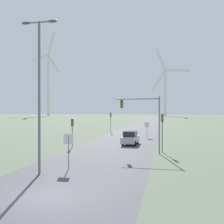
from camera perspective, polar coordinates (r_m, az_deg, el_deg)
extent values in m
plane|color=#5B6651|center=(14.97, -14.17, -17.51)|extent=(600.00, 600.00, 0.00)
cube|color=#47474C|center=(61.31, 5.82, -3.98)|extent=(10.00, 240.00, 0.01)
cylinder|color=slate|center=(19.45, -15.57, 2.94)|extent=(0.18, 0.18, 10.95)
cylinder|color=slate|center=(20.43, -15.59, 18.32)|extent=(2.04, 0.10, 0.10)
ellipsoid|color=#4C4C51|center=(20.90, -18.20, 17.90)|extent=(0.70, 0.32, 0.20)
ellipsoid|color=#4C4C51|center=(20.01, -12.84, 18.72)|extent=(0.70, 0.32, 0.20)
cylinder|color=slate|center=(20.94, -9.45, -8.71)|extent=(0.07, 0.07, 2.59)
cube|color=white|center=(20.78, -9.47, -5.81)|extent=(0.81, 0.01, 0.81)
cube|color=red|center=(20.80, -9.45, -5.80)|extent=(0.76, 0.02, 0.76)
cylinder|color=slate|center=(44.51, 7.61, -4.02)|extent=(0.07, 0.07, 2.46)
cube|color=white|center=(44.43, 7.61, -2.73)|extent=(0.81, 0.01, 0.81)
cube|color=red|center=(44.44, 7.61, -2.73)|extent=(0.76, 0.02, 0.76)
cylinder|color=slate|center=(33.43, -8.65, -4.53)|extent=(0.11, 0.11, 3.53)
cube|color=#4C511E|center=(33.34, -8.65, -2.28)|extent=(0.28, 0.24, 0.90)
sphere|color=red|center=(33.21, -8.73, -1.82)|extent=(0.16, 0.16, 0.16)
sphere|color=gold|center=(33.22, -8.73, -2.29)|extent=(0.16, 0.16, 0.16)
sphere|color=green|center=(33.23, -8.73, -2.75)|extent=(0.16, 0.16, 0.16)
cylinder|color=slate|center=(29.23, 10.89, -4.55)|extent=(0.11, 0.11, 4.22)
cube|color=#4C511E|center=(29.13, 10.89, -1.30)|extent=(0.28, 0.24, 0.90)
sphere|color=red|center=(28.99, 10.89, -0.77)|extent=(0.16, 0.16, 0.16)
sphere|color=gold|center=(29.00, 10.89, -1.30)|extent=(0.16, 0.16, 0.16)
sphere|color=green|center=(29.01, 10.89, -1.84)|extent=(0.16, 0.16, 0.16)
cylinder|color=slate|center=(53.82, -0.28, -2.35)|extent=(0.11, 0.11, 4.18)
cube|color=#4C511E|center=(53.77, -0.28, -0.61)|extent=(0.28, 0.24, 0.90)
sphere|color=red|center=(53.63, -0.31, -0.32)|extent=(0.16, 0.16, 0.16)
sphere|color=gold|center=(53.63, -0.31, -0.61)|extent=(0.16, 0.16, 0.16)
sphere|color=green|center=(53.64, -0.31, -0.90)|extent=(0.16, 0.16, 0.16)
cylinder|color=slate|center=(28.16, 10.26, -2.82)|extent=(0.14, 0.14, 6.09)
cylinder|color=slate|center=(28.30, 5.46, 2.87)|extent=(4.74, 0.12, 0.12)
cube|color=#4C511E|center=(28.51, 2.14, 1.74)|extent=(0.28, 0.24, 0.90)
sphere|color=red|center=(28.38, 2.09, 2.29)|extent=(0.18, 0.18, 0.18)
cube|color=#B7BCC1|center=(35.34, 4.03, -5.95)|extent=(2.08, 4.22, 0.80)
cube|color=#1E2328|center=(35.12, 3.99, -4.76)|extent=(1.70, 2.20, 0.70)
cylinder|color=black|center=(36.75, 3.00, -6.34)|extent=(0.22, 0.66, 0.66)
cylinder|color=black|center=(36.54, 5.59, -6.38)|extent=(0.22, 0.66, 0.66)
cylinder|color=black|center=(34.26, 2.36, -6.82)|extent=(0.22, 0.66, 0.66)
cylinder|color=black|center=(34.03, 5.13, -6.87)|extent=(0.22, 0.66, 0.66)
cylinder|color=white|center=(243.59, -13.70, 5.67)|extent=(2.20, 2.20, 54.85)
sphere|color=white|center=(247.67, -13.71, 12.00)|extent=(2.60, 2.60, 2.60)
cube|color=white|center=(241.31, -12.58, 10.26)|extent=(13.37, 5.53, 17.08)
cube|color=white|center=(247.15, -13.06, 14.43)|extent=(8.71, 3.74, 19.66)
cube|color=white|center=(255.08, -15.40, 11.28)|extent=(19.27, 7.80, 4.82)
cylinder|color=white|center=(226.08, 11.52, 4.05)|extent=(2.20, 2.20, 38.84)
sphere|color=white|center=(228.18, 11.52, 8.92)|extent=(2.60, 2.60, 2.60)
cube|color=white|center=(229.96, 10.09, 6.65)|extent=(12.26, 6.50, 17.56)
cube|color=white|center=(223.40, 14.02, 8.81)|extent=(18.53, 9.65, 3.94)
cube|color=white|center=(231.86, 10.53, 11.28)|extent=(9.10, 4.91, 19.39)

